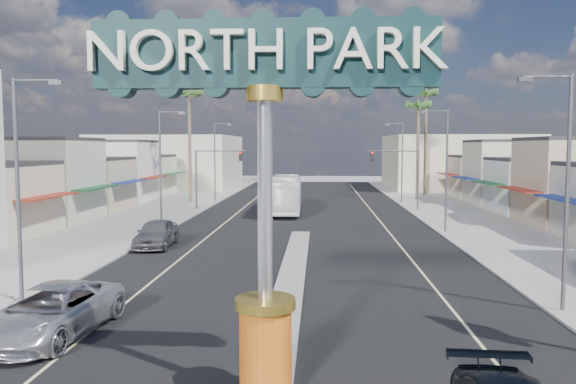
# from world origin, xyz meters

# --- Properties ---
(ground) EXTENTS (160.00, 160.00, 0.00)m
(ground) POSITION_xyz_m (0.00, 30.00, 0.00)
(ground) COLOR gray
(ground) RESTS_ON ground
(road) EXTENTS (20.00, 120.00, 0.01)m
(road) POSITION_xyz_m (0.00, 30.00, 0.01)
(road) COLOR black
(road) RESTS_ON ground
(median_island) EXTENTS (1.30, 30.00, 0.16)m
(median_island) POSITION_xyz_m (0.00, 14.00, 0.08)
(median_island) COLOR gray
(median_island) RESTS_ON ground
(sidewalk_left) EXTENTS (8.00, 120.00, 0.12)m
(sidewalk_left) POSITION_xyz_m (-14.00, 30.00, 0.06)
(sidewalk_left) COLOR gray
(sidewalk_left) RESTS_ON ground
(sidewalk_right) EXTENTS (8.00, 120.00, 0.12)m
(sidewalk_right) POSITION_xyz_m (14.00, 30.00, 0.06)
(sidewalk_right) COLOR gray
(sidewalk_right) RESTS_ON ground
(storefront_row_left) EXTENTS (12.00, 42.00, 6.00)m
(storefront_row_left) POSITION_xyz_m (-24.00, 43.00, 3.00)
(storefront_row_left) COLOR beige
(storefront_row_left) RESTS_ON ground
(storefront_row_right) EXTENTS (12.00, 42.00, 6.00)m
(storefront_row_right) POSITION_xyz_m (24.00, 43.00, 3.00)
(storefront_row_right) COLOR #B7B29E
(storefront_row_right) RESTS_ON ground
(backdrop_far_left) EXTENTS (20.00, 20.00, 8.00)m
(backdrop_far_left) POSITION_xyz_m (-22.00, 75.00, 4.00)
(backdrop_far_left) COLOR #B7B29E
(backdrop_far_left) RESTS_ON ground
(backdrop_far_right) EXTENTS (20.00, 20.00, 8.00)m
(backdrop_far_right) POSITION_xyz_m (22.00, 75.00, 4.00)
(backdrop_far_right) COLOR beige
(backdrop_far_right) RESTS_ON ground
(gateway_sign) EXTENTS (8.20, 1.50, 9.15)m
(gateway_sign) POSITION_xyz_m (0.00, 1.98, 5.93)
(gateway_sign) COLOR #D95310
(gateway_sign) RESTS_ON median_island
(traffic_signal_left) EXTENTS (5.09, 0.45, 6.00)m
(traffic_signal_left) POSITION_xyz_m (-9.18, 43.99, 4.27)
(traffic_signal_left) COLOR #47474C
(traffic_signal_left) RESTS_ON ground
(traffic_signal_right) EXTENTS (5.09, 0.45, 6.00)m
(traffic_signal_right) POSITION_xyz_m (9.18, 43.99, 4.27)
(traffic_signal_right) COLOR #47474C
(traffic_signal_right) RESTS_ON ground
(streetlight_l_near) EXTENTS (2.03, 0.22, 9.00)m
(streetlight_l_near) POSITION_xyz_m (-10.43, 10.00, 5.07)
(streetlight_l_near) COLOR #47474C
(streetlight_l_near) RESTS_ON ground
(streetlight_l_mid) EXTENTS (2.03, 0.22, 9.00)m
(streetlight_l_mid) POSITION_xyz_m (-10.43, 30.00, 5.07)
(streetlight_l_mid) COLOR #47474C
(streetlight_l_mid) RESTS_ON ground
(streetlight_l_far) EXTENTS (2.03, 0.22, 9.00)m
(streetlight_l_far) POSITION_xyz_m (-10.43, 52.00, 5.07)
(streetlight_l_far) COLOR #47474C
(streetlight_l_far) RESTS_ON ground
(streetlight_r_near) EXTENTS (2.03, 0.22, 9.00)m
(streetlight_r_near) POSITION_xyz_m (10.43, 10.00, 5.07)
(streetlight_r_near) COLOR #47474C
(streetlight_r_near) RESTS_ON ground
(streetlight_r_mid) EXTENTS (2.03, 0.22, 9.00)m
(streetlight_r_mid) POSITION_xyz_m (10.43, 30.00, 5.07)
(streetlight_r_mid) COLOR #47474C
(streetlight_r_mid) RESTS_ON ground
(streetlight_r_far) EXTENTS (2.03, 0.22, 9.00)m
(streetlight_r_far) POSITION_xyz_m (10.43, 52.00, 5.07)
(streetlight_r_far) COLOR #47474C
(streetlight_r_far) RESTS_ON ground
(palm_left_far) EXTENTS (2.60, 2.60, 13.10)m
(palm_left_far) POSITION_xyz_m (-13.00, 50.00, 11.50)
(palm_left_far) COLOR brown
(palm_left_far) RESTS_ON ground
(palm_right_mid) EXTENTS (2.60, 2.60, 12.10)m
(palm_right_mid) POSITION_xyz_m (13.00, 56.00, 10.60)
(palm_right_mid) COLOR brown
(palm_right_mid) RESTS_ON ground
(palm_right_far) EXTENTS (2.60, 2.60, 14.10)m
(palm_right_far) POSITION_xyz_m (15.00, 62.00, 12.39)
(palm_right_far) COLOR brown
(palm_right_far) RESTS_ON ground
(suv_left) EXTENTS (3.43, 6.34, 1.69)m
(suv_left) POSITION_xyz_m (-7.60, 6.37, 0.84)
(suv_left) COLOR silver
(suv_left) RESTS_ON ground
(car_parked_left) EXTENTS (2.29, 5.28, 1.77)m
(car_parked_left) POSITION_xyz_m (-8.92, 23.02, 0.89)
(car_parked_left) COLOR #5C5C60
(car_parked_left) RESTS_ON ground
(city_bus) EXTENTS (3.27, 12.81, 3.55)m
(city_bus) POSITION_xyz_m (-2.00, 42.20, 1.78)
(city_bus) COLOR white
(city_bus) RESTS_ON ground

